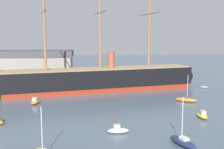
{
  "coord_description": "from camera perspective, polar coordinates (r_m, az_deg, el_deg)",
  "views": [
    {
      "loc": [
        -3.93,
        -21.89,
        14.25
      ],
      "look_at": [
        1.37,
        36.24,
        6.38
      ],
      "focal_mm": 44.88,
      "sensor_mm": 36.0,
      "label": 1
    }
  ],
  "objects": [
    {
      "name": "sailboat_foreground_right",
      "position": [
        39.03,
        14.24,
        -13.13
      ],
      "size": [
        3.03,
        5.17,
        6.45
      ],
      "color": "#1E284C",
      "rests_on": "ground"
    },
    {
      "name": "motorboat_mid_right",
      "position": [
        52.49,
        17.87,
        -7.9
      ],
      "size": [
        1.5,
        3.34,
        1.38
      ],
      "color": "gold",
      "rests_on": "ground"
    },
    {
      "name": "sailboat_alongside_stern",
      "position": [
        64.18,
        14.86,
        -4.95
      ],
      "size": [
        4.65,
        3.56,
        5.99
      ],
      "color": "orange",
      "rests_on": "ground"
    },
    {
      "name": "tall_ship",
      "position": [
        74.1,
        -2.42,
        -0.9
      ],
      "size": [
        60.43,
        19.3,
        29.46
      ],
      "color": "maroon",
      "rests_on": "ground"
    },
    {
      "name": "motorboat_near_centre",
      "position": [
        42.49,
        1.23,
        -11.25
      ],
      "size": [
        3.19,
        1.35,
        1.34
      ],
      "color": "silver",
      "rests_on": "ground"
    },
    {
      "name": "dinghy_far_right",
      "position": [
        82.82,
        18.21,
        -2.44
      ],
      "size": [
        2.28,
        1.69,
        0.49
      ],
      "color": "#7FB2D6",
      "rests_on": "ground"
    },
    {
      "name": "motorboat_alongside_bow",
      "position": [
        62.38,
        -15.33,
        -5.33
      ],
      "size": [
        2.16,
        3.68,
        1.45
      ],
      "color": "orange",
      "rests_on": "ground"
    },
    {
      "name": "dockside_warehouse_left",
      "position": [
        101.44,
        -20.08,
        1.89
      ],
      "size": [
        45.7,
        15.7,
        16.39
      ],
      "color": "#565659",
      "rests_on": "ground"
    }
  ]
}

